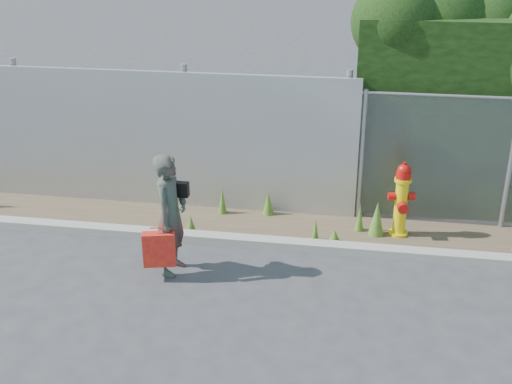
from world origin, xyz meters
The scene contains 8 objects.
ground centered at (0.00, 0.00, 0.00)m, with size 80.00×80.00×0.00m, color #353437.
curb centered at (0.00, 1.80, 0.06)m, with size 16.00×0.22×0.12m, color gray.
weed_strip centered at (1.27, 2.43, 0.12)m, with size 16.00×1.31×0.53m.
corrugated_fence centered at (-3.25, 3.01, 1.10)m, with size 8.50×0.21×2.30m.
fire_hydrant centered at (1.65, 2.46, 0.56)m, with size 0.39×0.34×1.15m.
woman centered at (-1.33, 0.92, 0.81)m, with size 0.59×0.39×1.63m, color #0F634C.
red_tote_bag centered at (-1.43, 0.67, 0.43)m, with size 0.41×0.15×0.54m.
black_shoulder_bag centered at (-1.24, 1.05, 1.12)m, with size 0.26×0.11×0.19m.
Camera 1 is at (0.98, -6.27, 4.26)m, focal length 45.00 mm.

